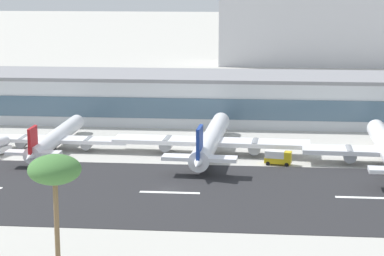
{
  "coord_description": "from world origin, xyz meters",
  "views": [
    {
      "loc": [
        17.46,
        -141.34,
        42.42
      ],
      "look_at": [
        1.48,
        34.57,
        5.44
      ],
      "focal_mm": 69.18,
      "sensor_mm": 36.0,
      "label": 1
    }
  ],
  "objects_px": {
    "airliner_red_tail_gate_0": "(55,139)",
    "service_box_truck_1": "(278,157)",
    "distant_hotel_block": "(319,20)",
    "airliner_navy_tail_gate_1": "(210,141)",
    "terminal_building": "(221,97)",
    "palm_tree_3": "(55,171)"
  },
  "relations": [
    {
      "from": "terminal_building",
      "to": "distant_hotel_block",
      "type": "relative_size",
      "value": 2.02
    },
    {
      "from": "airliner_navy_tail_gate_1",
      "to": "palm_tree_3",
      "type": "height_order",
      "value": "palm_tree_3"
    },
    {
      "from": "terminal_building",
      "to": "airliner_red_tail_gate_0",
      "type": "bearing_deg",
      "value": -132.68
    },
    {
      "from": "terminal_building",
      "to": "airliner_navy_tail_gate_1",
      "type": "height_order",
      "value": "terminal_building"
    },
    {
      "from": "distant_hotel_block",
      "to": "airliner_navy_tail_gate_1",
      "type": "distance_m",
      "value": 188.62
    },
    {
      "from": "palm_tree_3",
      "to": "distant_hotel_block",
      "type": "bearing_deg",
      "value": 77.48
    },
    {
      "from": "terminal_building",
      "to": "palm_tree_3",
      "type": "bearing_deg",
      "value": -98.93
    },
    {
      "from": "service_box_truck_1",
      "to": "palm_tree_3",
      "type": "height_order",
      "value": "palm_tree_3"
    },
    {
      "from": "terminal_building",
      "to": "service_box_truck_1",
      "type": "xyz_separation_m",
      "value": [
        15.69,
        -50.37,
        -5.08
      ]
    },
    {
      "from": "airliner_navy_tail_gate_1",
      "to": "palm_tree_3",
      "type": "xyz_separation_m",
      "value": [
        -17.62,
        -70.88,
        11.34
      ]
    },
    {
      "from": "airliner_red_tail_gate_0",
      "to": "palm_tree_3",
      "type": "height_order",
      "value": "palm_tree_3"
    },
    {
      "from": "terminal_building",
      "to": "airliner_navy_tail_gate_1",
      "type": "distance_m",
      "value": 42.82
    },
    {
      "from": "distant_hotel_block",
      "to": "palm_tree_3",
      "type": "bearing_deg",
      "value": -102.52
    },
    {
      "from": "distant_hotel_block",
      "to": "airliner_navy_tail_gate_1",
      "type": "bearing_deg",
      "value": -101.96
    },
    {
      "from": "service_box_truck_1",
      "to": "palm_tree_3",
      "type": "distance_m",
      "value": 72.7
    },
    {
      "from": "terminal_building",
      "to": "airliner_red_tail_gate_0",
      "type": "relative_size",
      "value": 4.24
    },
    {
      "from": "airliner_red_tail_gate_0",
      "to": "service_box_truck_1",
      "type": "height_order",
      "value": "airliner_red_tail_gate_0"
    },
    {
      "from": "airliner_red_tail_gate_0",
      "to": "service_box_truck_1",
      "type": "distance_m",
      "value": 54.74
    },
    {
      "from": "airliner_navy_tail_gate_1",
      "to": "terminal_building",
      "type": "bearing_deg",
      "value": 2.78
    },
    {
      "from": "terminal_building",
      "to": "distant_hotel_block",
      "type": "height_order",
      "value": "distant_hotel_block"
    },
    {
      "from": "distant_hotel_block",
      "to": "airliner_navy_tail_gate_1",
      "type": "relative_size",
      "value": 1.8
    },
    {
      "from": "distant_hotel_block",
      "to": "palm_tree_3",
      "type": "relative_size",
      "value": 5.42
    }
  ]
}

